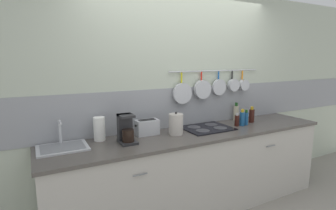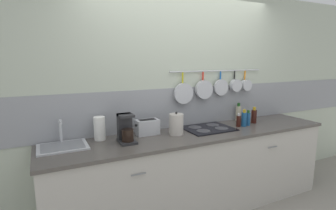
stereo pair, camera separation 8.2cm
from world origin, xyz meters
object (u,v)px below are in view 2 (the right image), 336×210
object	(u,v)px
toaster	(147,127)
bottle_cooking_wine	(239,121)
bottle_olive_oil	(254,116)
bottle_dish_soap	(238,113)
bottle_hot_sauce	(248,119)
kettle	(176,124)
coffee_maker	(126,130)
paper_towel_roll	(100,128)
bottle_vinegar	(244,119)

from	to	relation	value
toaster	bottle_cooking_wine	size ratio (longest dim) A/B	1.62
bottle_cooking_wine	bottle_olive_oil	xyz separation A→B (m)	(0.30, 0.06, 0.02)
bottle_dish_soap	bottle_cooking_wine	bearing A→B (deg)	-130.37
bottle_hot_sauce	kettle	bearing A→B (deg)	177.05
coffee_maker	bottle_hot_sauce	bearing A→B (deg)	-1.29
bottle_cooking_wine	bottle_dish_soap	size ratio (longest dim) A/B	0.69
toaster	bottle_olive_oil	xyz separation A→B (m)	(1.44, -0.12, 0.01)
paper_towel_roll	bottle_olive_oil	bearing A→B (deg)	-4.69
coffee_maker	paper_towel_roll	bearing A→B (deg)	140.01
bottle_hot_sauce	bottle_dish_soap	bearing A→B (deg)	74.21
toaster	bottle_dish_soap	bearing A→B (deg)	3.55
kettle	toaster	bearing A→B (deg)	155.58
coffee_maker	bottle_olive_oil	xyz separation A→B (m)	(1.73, 0.03, -0.03)
toaster	coffee_maker	bearing A→B (deg)	-152.97
paper_towel_roll	toaster	world-z (taller)	paper_towel_roll
bottle_hot_sauce	bottle_olive_oil	xyz separation A→B (m)	(0.16, 0.06, 0.01)
bottle_olive_oil	bottle_vinegar	bearing A→B (deg)	-162.60
kettle	bottle_dish_soap	size ratio (longest dim) A/B	1.06
bottle_hot_sauce	toaster	bearing A→B (deg)	171.88
coffee_maker	bottle_dish_soap	distance (m)	1.66
bottle_dish_soap	bottle_olive_oil	distance (m)	0.22
paper_towel_roll	coffee_maker	size ratio (longest dim) A/B	0.85
kettle	bottle_dish_soap	bearing A→B (deg)	11.44
bottle_cooking_wine	bottle_dish_soap	bearing A→B (deg)	49.63
coffee_maker	bottle_hot_sauce	world-z (taller)	coffee_maker
bottle_vinegar	bottle_dish_soap	bearing A→B (deg)	61.82
coffee_maker	toaster	bearing A→B (deg)	27.03
bottle_hot_sauce	bottle_dish_soap	size ratio (longest dim) A/B	0.81
coffee_maker	bottle_hot_sauce	xyz separation A→B (m)	(1.57, -0.04, -0.04)
coffee_maker	bottle_cooking_wine	size ratio (longest dim) A/B	1.73
coffee_maker	bottle_cooking_wine	bearing A→B (deg)	-1.18
coffee_maker	bottle_olive_oil	world-z (taller)	coffee_maker
paper_towel_roll	kettle	world-z (taller)	kettle
bottle_dish_soap	bottle_olive_oil	bearing A→B (deg)	-68.10
paper_towel_roll	bottle_dish_soap	distance (m)	1.87
coffee_maker	bottle_cooking_wine	xyz separation A→B (m)	(1.43, -0.03, -0.05)
toaster	bottle_vinegar	world-z (taller)	bottle_vinegar
kettle	bottle_cooking_wine	xyz separation A→B (m)	(0.85, -0.05, -0.04)
kettle	bottle_olive_oil	bearing A→B (deg)	0.53
bottle_hot_sauce	bottle_olive_oil	distance (m)	0.17
toaster	kettle	distance (m)	0.32
bottle_cooking_wine	toaster	bearing A→B (deg)	171.14
coffee_maker	kettle	bearing A→B (deg)	1.57
paper_towel_roll	bottle_cooking_wine	xyz separation A→B (m)	(1.65, -0.22, -0.05)
kettle	bottle_hot_sauce	world-z (taller)	kettle
bottle_cooking_wine	bottle_dish_soap	xyz separation A→B (m)	(0.22, 0.26, 0.03)
kettle	bottle_hot_sauce	xyz separation A→B (m)	(0.99, -0.05, -0.03)
bottle_cooking_wine	bottle_olive_oil	size ratio (longest dim) A/B	0.79
coffee_maker	bottle_vinegar	distance (m)	1.50
paper_towel_roll	bottle_vinegar	world-z (taller)	paper_towel_roll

